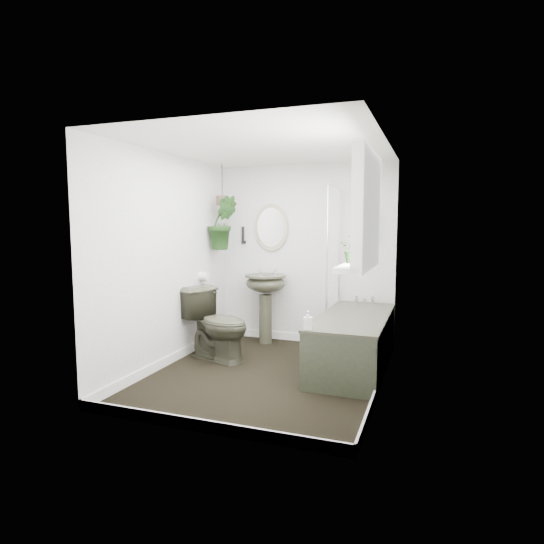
% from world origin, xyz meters
% --- Properties ---
extents(floor, '(2.30, 2.80, 0.02)m').
position_xyz_m(floor, '(0.00, 0.00, -0.01)').
color(floor, black).
rests_on(floor, ground).
extents(ceiling, '(2.30, 2.80, 0.02)m').
position_xyz_m(ceiling, '(0.00, 0.00, 2.31)').
color(ceiling, white).
rests_on(ceiling, ground).
extents(wall_back, '(2.30, 0.02, 2.30)m').
position_xyz_m(wall_back, '(0.00, 1.41, 1.15)').
color(wall_back, white).
rests_on(wall_back, ground).
extents(wall_front, '(2.30, 0.02, 2.30)m').
position_xyz_m(wall_front, '(0.00, -1.41, 1.15)').
color(wall_front, white).
rests_on(wall_front, ground).
extents(wall_left, '(0.02, 2.80, 2.30)m').
position_xyz_m(wall_left, '(-1.16, 0.00, 1.15)').
color(wall_left, white).
rests_on(wall_left, ground).
extents(wall_right, '(0.02, 2.80, 2.30)m').
position_xyz_m(wall_right, '(1.16, 0.00, 1.15)').
color(wall_right, white).
rests_on(wall_right, ground).
extents(skirting, '(2.30, 2.80, 0.10)m').
position_xyz_m(skirting, '(0.00, 0.00, 0.05)').
color(skirting, white).
rests_on(skirting, floor).
extents(bathtub, '(0.72, 1.72, 0.58)m').
position_xyz_m(bathtub, '(0.80, 0.50, 0.29)').
color(bathtub, '#373729').
rests_on(bathtub, floor).
extents(bath_screen, '(0.04, 0.72, 1.40)m').
position_xyz_m(bath_screen, '(0.47, 0.99, 1.28)').
color(bath_screen, silver).
rests_on(bath_screen, bathtub).
extents(shower_box, '(0.20, 0.10, 0.35)m').
position_xyz_m(shower_box, '(0.80, 1.34, 1.55)').
color(shower_box, white).
rests_on(shower_box, wall_back).
extents(oval_mirror, '(0.46, 0.03, 0.62)m').
position_xyz_m(oval_mirror, '(-0.45, 1.37, 1.50)').
color(oval_mirror, tan).
rests_on(oval_mirror, wall_back).
extents(wall_sconce, '(0.04, 0.04, 0.22)m').
position_xyz_m(wall_sconce, '(-0.85, 1.36, 1.40)').
color(wall_sconce, black).
rests_on(wall_sconce, wall_back).
extents(toilet_roll_holder, '(0.11, 0.11, 0.11)m').
position_xyz_m(toilet_roll_holder, '(-1.10, 0.70, 0.90)').
color(toilet_roll_holder, white).
rests_on(toilet_roll_holder, wall_left).
extents(window_recess, '(0.08, 1.00, 0.90)m').
position_xyz_m(window_recess, '(1.09, -0.70, 1.65)').
color(window_recess, white).
rests_on(window_recess, wall_right).
extents(window_sill, '(0.18, 1.00, 0.04)m').
position_xyz_m(window_sill, '(1.02, -0.70, 1.23)').
color(window_sill, white).
rests_on(window_sill, wall_right).
extents(window_blinds, '(0.01, 0.86, 0.76)m').
position_xyz_m(window_blinds, '(1.04, -0.70, 1.65)').
color(window_blinds, white).
rests_on(window_blinds, wall_right).
extents(toilet, '(0.91, 0.69, 0.82)m').
position_xyz_m(toilet, '(-0.72, 0.31, 0.41)').
color(toilet, '#373729').
rests_on(toilet, floor).
extents(pedestal_sink, '(0.61, 0.55, 0.90)m').
position_xyz_m(pedestal_sink, '(-0.45, 1.15, 0.45)').
color(pedestal_sink, '#373729').
rests_on(pedestal_sink, floor).
extents(sill_plant, '(0.22, 0.20, 0.21)m').
position_xyz_m(sill_plant, '(1.00, -0.75, 1.36)').
color(sill_plant, black).
rests_on(sill_plant, window_sill).
extents(hanging_plant, '(0.48, 0.46, 0.68)m').
position_xyz_m(hanging_plant, '(-0.97, 0.98, 1.56)').
color(hanging_plant, black).
rests_on(hanging_plant, ceiling).
extents(soap_bottle, '(0.09, 0.09, 0.17)m').
position_xyz_m(soap_bottle, '(0.51, -0.29, 0.67)').
color(soap_bottle, black).
rests_on(soap_bottle, bathtub).
extents(hanging_pot, '(0.16, 0.16, 0.12)m').
position_xyz_m(hanging_pot, '(-0.97, 0.98, 1.84)').
color(hanging_pot, brown).
rests_on(hanging_pot, ceiling).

